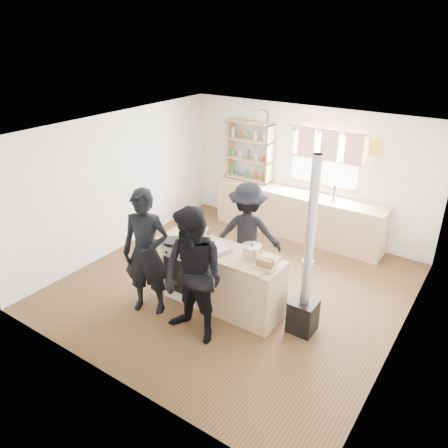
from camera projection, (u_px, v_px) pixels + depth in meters
The scene contains 14 objects.
ground at pixel (235, 286), 7.05m from camera, with size 5.00×5.00×0.01m, color brown.
back_counter at pixel (297, 215), 8.52m from camera, with size 3.40×0.55×0.90m, color tan.
shelving_unit at pixel (249, 151), 8.78m from camera, with size 1.00×0.28×1.20m.
thermos at pixel (334, 194), 7.92m from camera, with size 0.10×0.10×0.28m, color silver.
cooking_island at pixel (223, 279), 6.36m from camera, with size 1.97×0.64×0.93m.
skillet_greens at pixel (173, 241), 6.38m from camera, with size 0.38×0.38×0.05m.
roast_tray at pixel (219, 248), 6.16m from camera, with size 0.37×0.32×0.07m.
stockpot_stove at pixel (202, 234), 6.49m from camera, with size 0.22×0.22×0.18m.
stockpot_counter at pixel (252, 251), 5.97m from camera, with size 0.27×0.27×0.20m.
bread_board at pixel (265, 264), 5.73m from camera, with size 0.29×0.21×0.12m.
flue_heater at pixel (305, 290), 5.76m from camera, with size 0.35×0.35×2.50m.
person_near_left at pixel (146, 253), 6.10m from camera, with size 0.68×0.45×1.87m, color black.
person_near_right at pixel (193, 277), 5.54m from camera, with size 0.90×0.70×1.86m, color black.
person_far at pixel (248, 233), 6.91m from camera, with size 1.08×0.62×1.66m, color black.
Camera 1 is at (3.22, -5.03, 3.87)m, focal length 35.00 mm.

